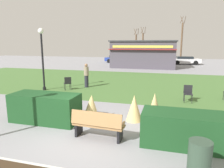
% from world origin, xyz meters
% --- Properties ---
extents(ground_plane, '(80.00, 80.00, 0.00)m').
position_xyz_m(ground_plane, '(0.00, 0.00, 0.00)').
color(ground_plane, gray).
extents(lawn_patch, '(36.00, 12.00, 0.01)m').
position_xyz_m(lawn_patch, '(0.00, 10.04, 0.00)').
color(lawn_patch, '#446B33').
rests_on(lawn_patch, ground_plane).
extents(park_bench, '(1.73, 0.62, 0.95)m').
position_xyz_m(park_bench, '(0.48, -0.10, 0.48)').
color(park_bench, '#9E7547').
rests_on(park_bench, ground_plane).
extents(hedge_left, '(2.69, 1.10, 1.12)m').
position_xyz_m(hedge_left, '(-2.03, 0.81, 0.56)').
color(hedge_left, '#19421E').
rests_on(hedge_left, ground_plane).
extents(hedge_right, '(2.61, 1.10, 1.02)m').
position_xyz_m(hedge_right, '(3.18, 0.19, 0.51)').
color(hedge_right, '#19421E').
rests_on(hedge_right, ground_plane).
extents(ornamental_grass_behind_left, '(0.61, 0.61, 1.04)m').
position_xyz_m(ornamental_grass_behind_left, '(-0.32, 1.48, 0.52)').
color(ornamental_grass_behind_left, tan).
rests_on(ornamental_grass_behind_left, ground_plane).
extents(ornamental_grass_behind_right, '(0.76, 0.76, 1.37)m').
position_xyz_m(ornamental_grass_behind_right, '(2.19, 1.04, 0.69)').
color(ornamental_grass_behind_right, tan).
rests_on(ornamental_grass_behind_right, ground_plane).
extents(ornamental_grass_behind_center, '(0.64, 0.64, 1.06)m').
position_xyz_m(ornamental_grass_behind_center, '(1.35, 1.81, 0.53)').
color(ornamental_grass_behind_center, tan).
rests_on(ornamental_grass_behind_center, ground_plane).
extents(ornamental_grass_behind_far, '(0.72, 0.72, 0.96)m').
position_xyz_m(ornamental_grass_behind_far, '(-0.35, 1.45, 0.48)').
color(ornamental_grass_behind_far, tan).
rests_on(ornamental_grass_behind_far, ground_plane).
extents(lamppost_mid, '(0.36, 0.36, 4.03)m').
position_xyz_m(lamppost_mid, '(-5.36, 5.77, 2.55)').
color(lamppost_mid, black).
rests_on(lamppost_mid, ground_plane).
extents(trash_bin, '(0.52, 0.52, 0.91)m').
position_xyz_m(trash_bin, '(3.37, -1.38, 0.45)').
color(trash_bin, '#2D4233').
rests_on(trash_bin, ground_plane).
extents(food_kiosk, '(8.35, 4.36, 3.48)m').
position_xyz_m(food_kiosk, '(-0.63, 21.07, 1.75)').
color(food_kiosk, '#47424C').
rests_on(food_kiosk, ground_plane).
extents(cafe_chair_west, '(0.62, 0.62, 0.89)m').
position_xyz_m(cafe_chair_west, '(-3.84, 6.19, 0.53)').
color(cafe_chair_west, black).
rests_on(cafe_chair_west, ground_plane).
extents(cafe_chair_center, '(0.45, 0.45, 0.89)m').
position_xyz_m(cafe_chair_center, '(3.66, 5.30, 0.53)').
color(cafe_chair_center, black).
rests_on(cafe_chair_center, ground_plane).
extents(person_strolling, '(0.34, 0.34, 1.69)m').
position_xyz_m(person_strolling, '(-2.98, 7.37, 0.86)').
color(person_strolling, '#23232D').
rests_on(person_strolling, ground_plane).
extents(parked_car_west_slot, '(4.33, 2.31, 1.20)m').
position_xyz_m(parked_car_west_slot, '(-5.47, 27.06, 0.64)').
color(parked_car_west_slot, navy).
rests_on(parked_car_west_slot, ground_plane).
extents(parked_car_center_slot, '(4.29, 2.22, 1.20)m').
position_xyz_m(parked_car_center_slot, '(-0.48, 27.05, 0.64)').
color(parked_car_center_slot, '#B7BABF').
rests_on(parked_car_center_slot, ground_plane).
extents(parked_car_east_slot, '(4.35, 2.35, 1.20)m').
position_xyz_m(parked_car_east_slot, '(5.02, 27.05, 0.64)').
color(parked_car_east_slot, silver).
rests_on(parked_car_east_slot, ground_plane).
extents(tree_left_bg, '(0.91, 0.96, 5.82)m').
position_xyz_m(tree_left_bg, '(-3.39, 32.43, 2.55)').
color(tree_left_bg, brown).
rests_on(tree_left_bg, ground_plane).
extents(tree_right_bg, '(0.91, 0.96, 7.50)m').
position_xyz_m(tree_right_bg, '(4.51, 30.67, 3.38)').
color(tree_right_bg, brown).
rests_on(tree_right_bg, ground_plane).
extents(tree_center_bg, '(0.91, 0.96, 5.99)m').
position_xyz_m(tree_center_bg, '(-2.03, 31.50, 2.63)').
color(tree_center_bg, brown).
rests_on(tree_center_bg, ground_plane).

